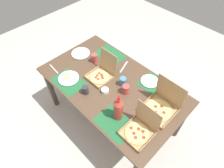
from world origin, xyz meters
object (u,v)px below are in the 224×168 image
Objects in this scene: pizza_box_center at (101,74)px; condiment_bowl at (105,91)px; soda_bottle at (118,109)px; plate_near_right at (150,81)px; plate_middle at (69,78)px; cup_clear_left at (123,81)px; cup_clear_right at (94,58)px; plate_near_left at (81,53)px; cup_dark at (126,89)px; pizza_box_corner_left at (161,106)px; cup_spare at (85,90)px; pizza_box_edge_far at (139,129)px.

condiment_bowl is at bearing -33.55° from pizza_box_center.
condiment_bowl is (-0.31, 0.12, -0.11)m from soda_bottle.
plate_near_right is at bearing 61.52° from condiment_bowl.
cup_clear_left is (0.49, 0.37, 0.04)m from plate_middle.
plate_middle is 0.40m from cup_clear_right.
pizza_box_center is at bearing -161.88° from cup_clear_left.
cup_dark reaches higher than plate_near_left.
cup_clear_left is (-0.48, -0.03, -0.00)m from pizza_box_corner_left.
cup_clear_left is at bearing 147.75° from cup_dark.
condiment_bowl reaches higher than plate_middle.
pizza_box_corner_left reaches higher than cup_clear_left.
cup_spare is at bearing -33.78° from plate_near_left.
soda_bottle is 3.25× the size of cup_clear_left.
cup_clear_left is at bearing 61.59° from cup_spare.
soda_bottle is at bearing -21.12° from condiment_bowl.
pizza_box_corner_left reaches higher than cup_clear_right.
plate_middle is 1.17× the size of plate_near_right.
cup_clear_right is at bearing 8.87° from plate_near_left.
cup_dark is (-0.38, -0.10, 0.00)m from pizza_box_corner_left.
cup_spare is (0.06, -0.28, 0.00)m from pizza_box_center.
cup_dark is 1.29× the size of condiment_bowl.
cup_spare reaches higher than plate_middle.
plate_middle is at bearing -159.12° from condiment_bowl.
pizza_box_corner_left is at bearing 4.15° from cup_clear_left.
pizza_box_corner_left is 1.69× the size of plate_near_right.
condiment_bowl is at bearing -106.06° from cup_clear_left.
cup_spare is at bearing -134.13° from cup_dark.
pizza_box_corner_left reaches higher than plate_near_right.
cup_clear_right reaches higher than plate_near_right.
cup_clear_left is 0.11m from cup_dark.
plate_near_left is 0.69m from condiment_bowl.
pizza_box_corner_left is (-0.01, 0.34, 0.01)m from pizza_box_edge_far.
plate_middle is at bearing -57.05° from plate_near_left.
cup_spare is 0.93× the size of cup_dark.
pizza_box_edge_far is at bearing -31.94° from cup_dark.
cup_dark is (0.82, -0.05, 0.04)m from plate_near_left.
pizza_box_corner_left is 0.48m from cup_clear_left.
cup_clear_left is at bearing -127.42° from plate_near_right.
pizza_box_edge_far is 0.56m from condiment_bowl.
condiment_bowl is (-0.25, -0.45, 0.01)m from plate_near_right.
plate_near_left is 2.36× the size of cup_clear_left.
cup_clear_right is 0.60m from cup_dark.
cup_clear_right is 1.04× the size of cup_dark.
condiment_bowl is (-0.16, -0.15, -0.03)m from cup_dark.
pizza_box_center is 0.27m from cup_clear_right.
plate_middle is at bearing -157.10° from pizza_box_corner_left.
pizza_box_center reaches higher than plate_near_right.
cup_dark is (0.59, -0.09, -0.00)m from cup_clear_right.
pizza_box_edge_far is 1.25m from plate_near_left.
cup_dark is at bearing 45.87° from cup_spare.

